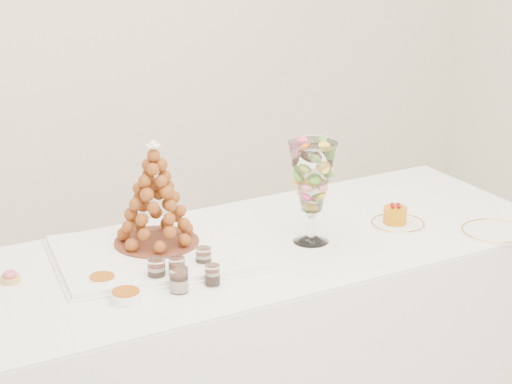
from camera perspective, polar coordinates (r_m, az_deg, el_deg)
buffet_table at (r=3.53m, az=0.34°, el=-8.84°), size 2.09×0.94×0.78m
lace_tray at (r=3.28m, az=-5.61°, el=-3.47°), size 0.70×0.55×0.02m
macaron_vase at (r=3.31m, az=3.23°, el=0.80°), size 0.16×0.16×0.35m
cake_plate at (r=3.55m, az=8.10°, el=-1.82°), size 0.19×0.19×0.01m
spare_plate at (r=3.54m, az=13.45°, el=-2.24°), size 0.23×0.23×0.01m
pink_tart at (r=3.17m, az=-13.87°, el=-4.74°), size 0.06×0.06×0.04m
verrine_a at (r=3.08m, az=-5.71°, el=-4.49°), size 0.07×0.07×0.07m
verrine_b at (r=3.10m, az=-4.55°, el=-4.35°), size 0.07×0.07×0.07m
verrine_c at (r=3.17m, az=-3.02°, el=-3.79°), size 0.06×0.06×0.07m
verrine_d at (r=3.01m, az=-4.43°, el=-5.03°), size 0.07×0.07×0.08m
verrine_e at (r=3.05m, az=-2.51°, el=-4.76°), size 0.06×0.06×0.06m
ramekin_back at (r=3.09m, az=-8.78°, el=-5.05°), size 0.09×0.09×0.03m
ramekin_front at (r=2.98m, az=-7.45°, el=-5.94°), size 0.09×0.09×0.03m
croquembouche at (r=3.27m, az=-5.80°, el=-0.11°), size 0.28×0.28×0.35m
mousse_cake at (r=3.54m, az=7.95°, el=-1.30°), size 0.08×0.08×0.07m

